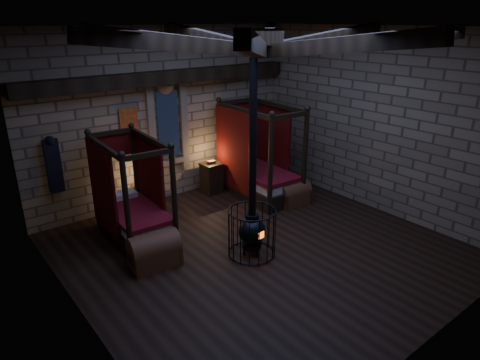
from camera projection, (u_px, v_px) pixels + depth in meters
room at (259, 55)px, 7.34m from camera, size 7.02×7.02×4.29m
bed_left at (133, 212)px, 8.99m from camera, size 1.17×2.06×2.10m
bed_right at (258, 173)px, 11.09m from camera, size 1.30×2.30×2.34m
trunk_left at (155, 251)px, 7.92m from camera, size 0.97×0.69×0.67m
trunk_right at (293, 194)px, 10.57m from camera, size 0.85×0.58×0.60m
nightstand_left at (143, 199)px, 10.08m from camera, size 0.50×0.49×0.82m
nightstand_right at (212, 178)px, 11.22m from camera, size 0.51×0.49×0.88m
stove at (252, 227)px, 8.18m from camera, size 0.93×0.93×4.05m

